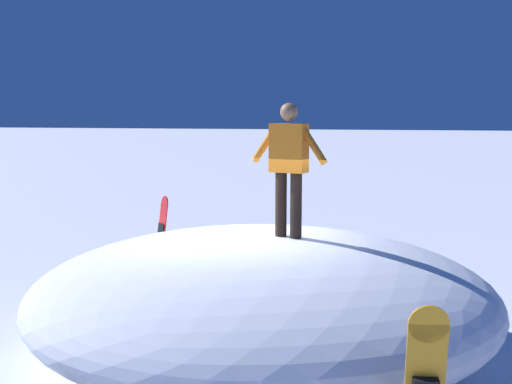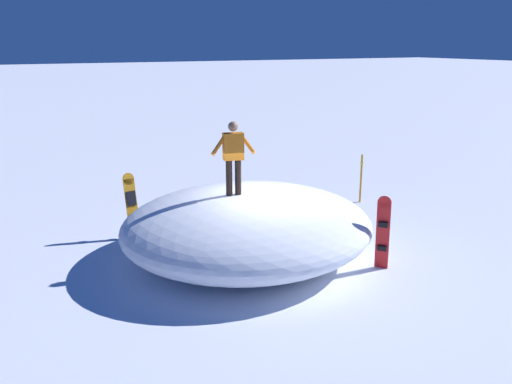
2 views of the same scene
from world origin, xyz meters
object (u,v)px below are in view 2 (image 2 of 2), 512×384
object	(u,v)px
backpack_near	(244,210)
snowboard_primary_upright	(383,232)
snowboard_secondary_upright	(131,205)
trail_marker_pole	(361,177)
snowboarder_standing	(233,154)

from	to	relation	value
backpack_near	snowboard_primary_upright	bearing A→B (deg)	12.46
snowboard_secondary_upright	trail_marker_pole	bearing A→B (deg)	88.34
snowboarder_standing	snowboard_secondary_upright	bearing A→B (deg)	-147.72
snowboarder_standing	snowboard_secondary_upright	size ratio (longest dim) A/B	0.97
snowboarder_standing	snowboard_primary_upright	xyz separation A→B (m)	(1.96, 2.59, -1.59)
snowboard_secondary_upright	backpack_near	bearing A→B (deg)	91.41
snowboard_primary_upright	backpack_near	xyz separation A→B (m)	(-4.60, -1.02, -0.65)
snowboard_primary_upright	snowboard_secondary_upright	xyz separation A→B (m)	(-4.53, -4.21, -0.02)
backpack_near	trail_marker_pole	distance (m)	3.91
backpack_near	trail_marker_pole	xyz separation A→B (m)	(0.28, 3.86, 0.56)
snowboard_secondary_upright	backpack_near	size ratio (longest dim) A/B	2.49
snowboard_primary_upright	snowboard_secondary_upright	size ratio (longest dim) A/B	1.03
snowboarder_standing	snowboard_primary_upright	distance (m)	3.61
snowboarder_standing	trail_marker_pole	world-z (taller)	snowboarder_standing
snowboard_primary_upright	trail_marker_pole	xyz separation A→B (m)	(-4.32, 2.84, -0.09)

